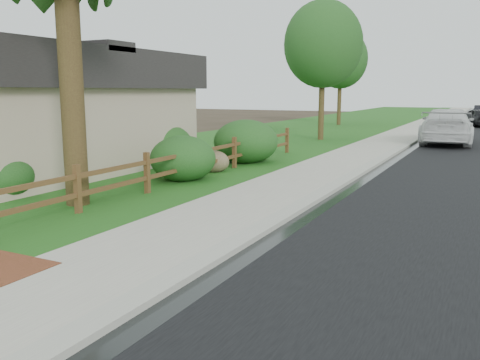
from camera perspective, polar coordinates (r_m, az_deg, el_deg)
The scene contains 17 objects.
ground at distance 7.06m, azimuth -12.39°, elevation -12.05°, with size 120.00×120.00×0.00m, color #342A1C.
curb at distance 40.30m, azimuth 21.43°, elevation 5.66°, with size 0.40×90.00×0.12m, color #9C998E.
wet_gutter at distance 40.27m, azimuth 21.92°, elevation 5.57°, with size 0.50×90.00×0.00m, color black.
sidewalk at distance 40.44m, azimuth 19.59°, elevation 5.77°, with size 2.20×90.00×0.10m, color #A49C8F.
grass_strip at distance 40.73m, azimuth 16.92°, elevation 5.91°, with size 1.60×90.00×0.06m, color #215117.
lawn_near at distance 41.93m, azimuth 9.88°, elevation 6.29°, with size 9.00×90.00×0.04m, color #215117.
ranch_fence at distance 13.99m, azimuth -7.44°, elevation 1.66°, with size 0.12×16.92×1.10m.
house at distance 19.40m, azimuth -25.06°, elevation 7.45°, with size 10.60×9.60×4.05m.
white_suv at distance 27.34m, azimuth 22.22°, elevation 5.62°, with size 2.43×5.99×1.74m, color silver.
dark_car_mid at distance 41.60m, azimuth 25.05°, elevation 6.39°, with size 1.57×3.90×1.33m, color black.
boulder at distance 16.43m, azimuth -3.04°, elevation 2.09°, with size 1.11×0.83×0.74m, color brown.
shrub_a at distance 13.70m, azimuth -25.10°, elevation 0.35°, with size 1.47×1.47×1.10m, color #1E4A1A.
shrub_b at distance 14.90m, azimuth -6.44°, elevation 2.40°, with size 1.92×1.92×1.34m, color #1E4A1A.
shrub_c at distance 18.64m, azimuth -8.44°, elevation 4.02°, with size 1.99×1.99×1.44m, color #1E4A1A.
shrub_d at distance 18.50m, azimuth 0.67°, elevation 4.33°, with size 2.35×2.35×1.60m, color #1E4A1A.
tree_near_left at distance 27.63m, azimuth 9.31°, elevation 14.79°, with size 4.10×4.10×7.27m.
tree_mid_left at distance 40.06m, azimuth 11.24°, elevation 13.17°, with size 4.03×4.03×7.20m.
Camera 1 is at (4.20, -5.04, 2.62)m, focal length 38.00 mm.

